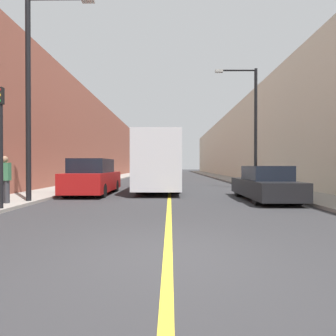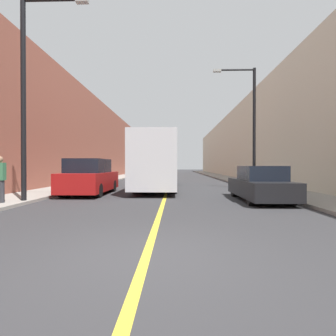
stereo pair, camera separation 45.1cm
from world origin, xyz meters
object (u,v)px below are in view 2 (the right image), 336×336
at_px(parked_suv_left, 90,178).
at_px(street_lamp_left, 29,86).
at_px(car_right_near, 260,185).
at_px(pedestrian, 0,179).
at_px(street_lamp_right, 251,119).
at_px(bus, 159,162).

xyz_separation_m(parked_suv_left, street_lamp_left, (-1.35, -3.40, 3.90)).
xyz_separation_m(car_right_near, pedestrian, (-10.40, -1.76, 0.36)).
bearing_deg(street_lamp_left, street_lamp_right, 32.11).
relative_size(parked_suv_left, street_lamp_left, 0.57).
distance_m(parked_suv_left, car_right_near, 8.60).
xyz_separation_m(bus, street_lamp_left, (-4.80, -7.68, 3.00)).
height_order(bus, street_lamp_left, street_lamp_left).
bearing_deg(parked_suv_left, street_lamp_left, -111.70).
relative_size(parked_suv_left, street_lamp_right, 0.60).
bearing_deg(bus, pedestrian, -123.72).
bearing_deg(car_right_near, bus, 126.25).
height_order(parked_suv_left, street_lamp_right, street_lamp_right).
bearing_deg(car_right_near, street_lamp_left, -173.56).
bearing_deg(parked_suv_left, car_right_near, -15.60).
distance_m(bus, parked_suv_left, 5.57).
height_order(parked_suv_left, car_right_near, parked_suv_left).
bearing_deg(bus, street_lamp_right, -8.21).
xyz_separation_m(bus, street_lamp_right, (6.04, -0.87, 2.79)).
height_order(bus, street_lamp_right, street_lamp_right).
distance_m(car_right_near, street_lamp_right, 7.02).
distance_m(street_lamp_left, street_lamp_right, 12.80).
relative_size(bus, street_lamp_right, 1.55).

